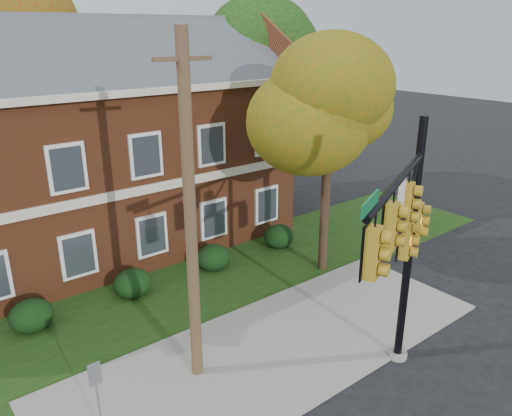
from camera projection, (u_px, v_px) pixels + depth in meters
ground at (299, 366)px, 14.45m from camera, size 120.00×120.00×0.00m
sidewalk at (277, 348)px, 15.17m from camera, size 14.00×5.00×0.08m
grass_strip at (191, 286)px, 18.87m from camera, size 30.00×6.00×0.04m
apartment_building at (68, 138)px, 20.42m from camera, size 18.80×8.80×9.74m
hedge_left at (32, 316)px, 16.01m from camera, size 1.40×1.26×1.05m
hedge_center at (133, 283)px, 18.05m from camera, size 1.40×1.26×1.05m
hedge_right at (213, 257)px, 20.09m from camera, size 1.40×1.26×1.05m
hedge_far_right at (279, 236)px, 22.14m from camera, size 1.40×1.26×1.05m
tree_near_right at (337, 103)px, 18.10m from camera, size 4.50×4.25×8.58m
tree_right_rear at (268, 51)px, 26.60m from camera, size 6.30×5.95×10.62m
tree_far_rear at (32, 36)px, 25.69m from camera, size 6.84×6.46×11.52m
traffic_signal at (403, 234)px, 12.27m from camera, size 5.90×2.83×7.16m
utility_pole at (190, 219)px, 12.51m from camera, size 1.45×0.34×9.29m
sign_post at (96, 387)px, 11.51m from camera, size 0.30×0.06×2.06m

